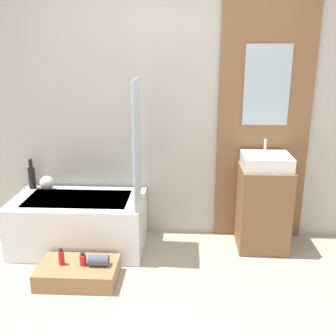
% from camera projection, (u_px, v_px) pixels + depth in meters
% --- Properties ---
extents(wall_tiled_back, '(4.20, 0.06, 2.60)m').
position_uv_depth(wall_tiled_back, '(174.00, 105.00, 3.70)').
color(wall_tiled_back, '#B7B2A8').
rests_on(wall_tiled_back, ground_plane).
extents(wall_wood_accent, '(0.85, 0.04, 2.60)m').
position_uv_depth(wall_wood_accent, '(265.00, 105.00, 3.61)').
color(wall_wood_accent, brown).
rests_on(wall_wood_accent, ground_plane).
extents(bathtub, '(1.20, 0.68, 0.49)m').
position_uv_depth(bathtub, '(80.00, 223.00, 3.67)').
color(bathtub, white).
rests_on(bathtub, ground_plane).
extents(glass_shower_screen, '(0.01, 0.48, 1.08)m').
position_uv_depth(glass_shower_screen, '(137.00, 144.00, 3.34)').
color(glass_shower_screen, silver).
rests_on(glass_shower_screen, bathtub).
extents(wooden_step_bench, '(0.63, 0.40, 0.14)m').
position_uv_depth(wooden_step_bench, '(78.00, 273.00, 3.17)').
color(wooden_step_bench, '#997047').
rests_on(wooden_step_bench, ground_plane).
extents(vanity_cabinet, '(0.45, 0.44, 0.78)m').
position_uv_depth(vanity_cabinet, '(263.00, 208.00, 3.64)').
color(vanity_cabinet, brown).
rests_on(vanity_cabinet, ground_plane).
extents(sink, '(0.43, 0.38, 0.24)m').
position_uv_depth(sink, '(266.00, 161.00, 3.51)').
color(sink, white).
rests_on(sink, vanity_cabinet).
extents(vase_tall_dark, '(0.07, 0.07, 0.30)m').
position_uv_depth(vase_tall_dark, '(32.00, 176.00, 3.84)').
color(vase_tall_dark, black).
rests_on(vase_tall_dark, bathtub).
extents(vase_round_light, '(0.14, 0.14, 0.14)m').
position_uv_depth(vase_round_light, '(47.00, 183.00, 3.81)').
color(vase_round_light, silver).
rests_on(vase_round_light, bathtub).
extents(bottle_soap_primary, '(0.05, 0.05, 0.14)m').
position_uv_depth(bottle_soap_primary, '(61.00, 257.00, 3.14)').
color(bottle_soap_primary, red).
rests_on(bottle_soap_primary, wooden_step_bench).
extents(bottle_soap_secondary, '(0.06, 0.06, 0.11)m').
position_uv_depth(bottle_soap_secondary, '(83.00, 260.00, 3.14)').
color(bottle_soap_secondary, red).
rests_on(bottle_soap_secondary, wooden_step_bench).
extents(towel_roll, '(0.16, 0.09, 0.09)m').
position_uv_depth(towel_roll, '(99.00, 260.00, 3.13)').
color(towel_roll, '#4C5666').
rests_on(towel_roll, wooden_step_bench).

